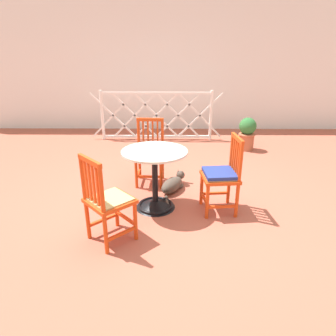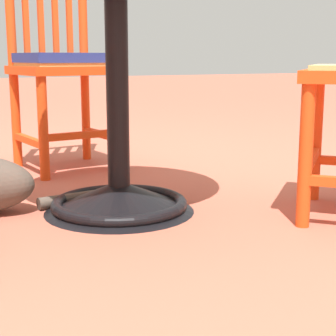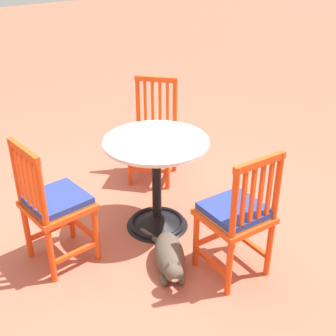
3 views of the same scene
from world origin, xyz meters
name	(u,v)px [view 1 (image 1 of 3)]	position (x,y,z in m)	size (l,w,h in m)	color
ground_plane	(167,205)	(0.00, 0.00, 0.00)	(24.00, 24.00, 0.00)	#AD5642
building_wall_backdrop	(169,68)	(0.00, 3.94, 1.40)	(10.00, 0.20, 2.80)	white
lattice_fence_panel	(156,115)	(-0.26, 2.92, 0.52)	(2.75, 0.06, 1.03)	white
cafe_table	(155,186)	(-0.14, -0.04, 0.28)	(0.76, 0.76, 0.73)	black
orange_chair_facing_out	(107,202)	(-0.57, -0.72, 0.43)	(0.57, 0.57, 0.91)	#D64214
orange_chair_by_planter	(222,176)	(0.63, -0.11, 0.45)	(0.44, 0.44, 0.91)	#D64214
orange_chair_near_fence	(150,153)	(-0.25, 0.69, 0.45)	(0.42, 0.42, 0.91)	#D64214
tabby_cat	(173,184)	(0.08, 0.43, 0.10)	(0.39, 0.72, 0.23)	#4C4238
terracotta_planter	(247,133)	(1.49, 2.23, 0.33)	(0.32, 0.32, 0.62)	#B25B3D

